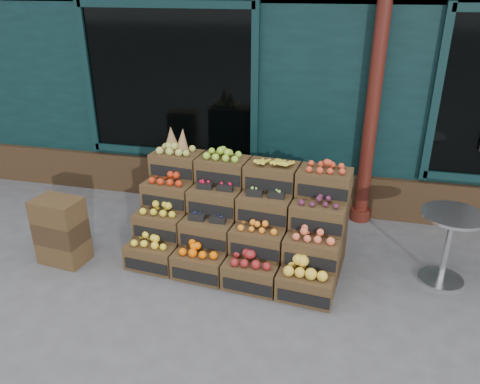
# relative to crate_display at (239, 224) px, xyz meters

# --- Properties ---
(ground) EXTENTS (60.00, 60.00, 0.00)m
(ground) POSITION_rel_crate_display_xyz_m (0.19, -0.65, -0.46)
(ground) COLOR #4E4E51
(ground) RESTS_ON ground
(shop_facade) EXTENTS (12.00, 6.24, 4.80)m
(shop_facade) POSITION_rel_crate_display_xyz_m (0.20, 4.46, 1.94)
(shop_facade) COLOR black
(shop_facade) RESTS_ON ground
(crate_display) EXTENTS (2.48, 1.37, 1.49)m
(crate_display) POSITION_rel_crate_display_xyz_m (0.00, 0.00, 0.00)
(crate_display) COLOR #422F1A
(crate_display) RESTS_ON ground
(spare_crates) EXTENTS (0.57, 0.43, 0.80)m
(spare_crates) POSITION_rel_crate_display_xyz_m (-2.00, -0.55, -0.06)
(spare_crates) COLOR #422F1A
(spare_crates) RESTS_ON ground
(bistro_table) EXTENTS (0.66, 0.66, 0.83)m
(bistro_table) POSITION_rel_crate_display_xyz_m (2.29, 0.09, 0.06)
(bistro_table) COLOR silver
(bistro_table) RESTS_ON ground
(shopkeeper) EXTENTS (0.70, 0.48, 1.83)m
(shopkeeper) POSITION_rel_crate_display_xyz_m (-1.32, 2.18, 0.46)
(shopkeeper) COLOR #175319
(shopkeeper) RESTS_ON ground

